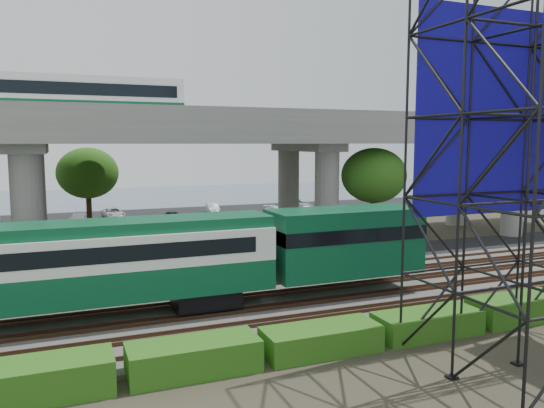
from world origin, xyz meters
name	(u,v)px	position (x,y,z in m)	size (l,w,h in m)	color
ground	(258,321)	(0.00, 0.00, 0.00)	(140.00, 140.00, 0.00)	#474233
ballast_bed	(244,306)	(0.00, 2.00, 0.10)	(90.00, 12.00, 0.20)	slate
service_road	(201,269)	(0.00, 10.50, 0.04)	(90.00, 5.00, 0.08)	black
parking_lot	(146,220)	(0.00, 34.00, 0.04)	(90.00, 18.00, 0.08)	black
harbor_water	(122,199)	(0.00, 56.00, 0.01)	(140.00, 40.00, 0.03)	#455871
rail_tracks	(244,303)	(0.00, 2.00, 0.28)	(90.00, 9.52, 0.16)	#472D1E
commuter_train	(108,261)	(-6.31, 2.00, 2.88)	(29.30, 3.06, 4.30)	black
overpass	(174,141)	(-0.43, 16.00, 8.21)	(80.00, 12.00, 12.40)	#9E9B93
hedge_strip	(321,338)	(1.01, -4.30, 0.56)	(34.60, 1.80, 1.20)	#2B5C15
trees	(114,179)	(-4.67, 16.17, 5.57)	(40.94, 16.94, 7.69)	#382314
parked_cars	(161,214)	(1.53, 33.58, 0.66)	(38.53, 9.62, 1.29)	silver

